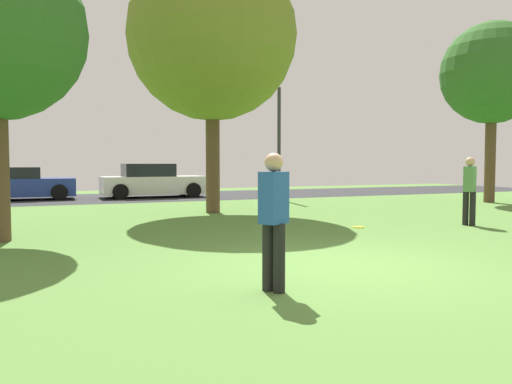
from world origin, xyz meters
name	(u,v)px	position (x,y,z in m)	size (l,w,h in m)	color
ground_plane	(339,266)	(0.00, 0.00, 0.00)	(44.00, 44.00, 0.00)	#547F38
road_strip	(139,197)	(0.00, 16.00, 0.00)	(44.00, 6.40, 0.01)	#28282B
birch_tree_lone	(492,74)	(11.63, 7.88, 4.81)	(3.76, 3.76, 6.72)	brown
maple_tree_near	(212,36)	(0.81, 8.27, 5.24)	(5.02, 5.02, 7.77)	brown
person_thrower	(274,216)	(-1.51, -0.97, 0.89)	(0.39, 0.35, 1.62)	black
person_catcher	(470,188)	(5.48, 2.88, 0.90)	(0.39, 0.35, 1.64)	black
frisbee_disc	(358,227)	(2.78, 3.56, 0.01)	(0.27, 0.27, 0.03)	yellow
parked_car_blue	(18,185)	(-4.79, 16.22, 0.62)	(4.22, 2.00, 1.32)	#233893
parked_car_white	(152,182)	(0.51, 15.70, 0.67)	(4.36, 2.02, 1.45)	white
street_lamp_post	(279,144)	(4.90, 12.20, 2.25)	(0.14, 0.14, 4.50)	#2D2D33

